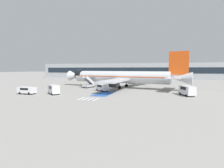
{
  "coord_description": "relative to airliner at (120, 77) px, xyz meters",
  "views": [
    {
      "loc": [
        16.17,
        -58.79,
        6.56
      ],
      "look_at": [
        -0.33,
        -3.82,
        1.57
      ],
      "focal_mm": 28.0,
      "sensor_mm": 36.0,
      "label": 1
    }
  ],
  "objects": [
    {
      "name": "ground_plane",
      "position": [
        -1.63,
        0.16,
        -3.78
      ],
      "size": [
        600.0,
        600.0,
        0.0
      ],
      "primitive_type": "plane",
      "color": "gray"
    },
    {
      "name": "apron_leadline_yellow",
      "position": [
        -0.66,
        0.13,
        -3.77
      ],
      "size": [
        77.47,
        14.92,
        0.01
      ],
      "primitive_type": "cube",
      "rotation": [
        0.0,
        0.0,
        1.38
      ],
      "color": "gold",
      "rests_on": "ground_plane"
    },
    {
      "name": "apron_stand_patch_blue",
      "position": [
        -0.66,
        -15.54,
        -3.77
      ],
      "size": [
        4.22,
        9.52,
        0.01
      ],
      "primitive_type": "cube",
      "color": "#2856A8",
      "rests_on": "ground_plane"
    },
    {
      "name": "apron_walkway_bar_0",
      "position": [
        -3.06,
        -23.92,
        -3.77
      ],
      "size": [
        0.44,
        3.6,
        0.01
      ],
      "primitive_type": "cube",
      "color": "silver",
      "rests_on": "ground_plane"
    },
    {
      "name": "apron_walkway_bar_1",
      "position": [
        -1.86,
        -23.92,
        -3.77
      ],
      "size": [
        0.44,
        3.6,
        0.01
      ],
      "primitive_type": "cube",
      "color": "silver",
      "rests_on": "ground_plane"
    },
    {
      "name": "apron_walkway_bar_2",
      "position": [
        -0.66,
        -23.92,
        -3.77
      ],
      "size": [
        0.44,
        3.6,
        0.01
      ],
      "primitive_type": "cube",
      "color": "silver",
      "rests_on": "ground_plane"
    },
    {
      "name": "apron_walkway_bar_3",
      "position": [
        0.54,
        -23.92,
        -3.77
      ],
      "size": [
        0.44,
        3.6,
        0.01
      ],
      "primitive_type": "cube",
      "color": "silver",
      "rests_on": "ground_plane"
    },
    {
      "name": "airliner",
      "position": [
        0.0,
        0.0,
        0.0
      ],
      "size": [
        45.13,
        36.01,
        11.73
      ],
      "rotation": [
        0.0,
        0.0,
        1.38
      ],
      "color": "silver",
      "rests_on": "ground_plane"
    },
    {
      "name": "boarding_stairs_forward",
      "position": [
        -10.92,
        -2.55,
        -2.75
      ],
      "size": [
        3.06,
        5.5,
        4.27
      ],
      "rotation": [
        0.0,
        0.0,
        -0.19
      ],
      "color": "#ADB2BA",
      "rests_on": "ground_plane"
    },
    {
      "name": "fuel_tanker",
      "position": [
        5.7,
        24.45,
        -1.93
      ],
      "size": [
        3.51,
        11.05,
        3.64
      ],
      "rotation": [
        0.0,
        0.0,
        -0.1
      ],
      "color": "#38383D",
      "rests_on": "ground_plane"
    },
    {
      "name": "service_van_0",
      "position": [
        -3.05,
        -10.26,
        -2.57
      ],
      "size": [
        4.69,
        4.18,
        2.01
      ],
      "rotation": [
        0.0,
        0.0,
        0.92
      ],
      "color": "silver",
      "rests_on": "ground_plane"
    },
    {
      "name": "service_van_1",
      "position": [
        -12.74,
        -20.08,
        -2.36
      ],
      "size": [
        4.44,
        4.11,
        2.4
      ],
      "rotation": [
        0.0,
        0.0,
        4.03
      ],
      "color": "silver",
      "rests_on": "ground_plane"
    },
    {
      "name": "service_van_2",
      "position": [
        -19.64,
        -21.8,
        -2.65
      ],
      "size": [
        4.57,
        2.09,
        1.86
      ],
      "rotation": [
        0.0,
        0.0,
        4.72
      ],
      "color": "silver",
      "rests_on": "ground_plane"
    },
    {
      "name": "service_van_3",
      "position": [
        19.96,
        -12.61,
        -2.35
      ],
      "size": [
        3.65,
        5.69,
        2.4
      ],
      "rotation": [
        0.0,
        0.0,
        3.49
      ],
      "color": "silver",
      "rests_on": "ground_plane"
    },
    {
      "name": "ground_crew_0",
      "position": [
        -14.65,
        -0.68,
        -2.76
      ],
      "size": [
        0.48,
        0.44,
        1.77
      ],
      "rotation": [
        0.0,
        0.0,
        2.53
      ],
      "color": "#2D2D33",
      "rests_on": "ground_plane"
    },
    {
      "name": "ground_crew_1",
      "position": [
        -3.71,
        -3.56,
        -2.79
      ],
      "size": [
        0.42,
        0.49,
        1.72
      ],
      "rotation": [
        0.0,
        0.0,
        4.17
      ],
      "color": "black",
      "rests_on": "ground_plane"
    },
    {
      "name": "terminal_building",
      "position": [
        -8.48,
        60.15,
        1.36
      ],
      "size": [
        127.52,
        12.1,
        10.28
      ],
      "color": "#9EA3A8",
      "rests_on": "ground_plane"
    }
  ]
}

